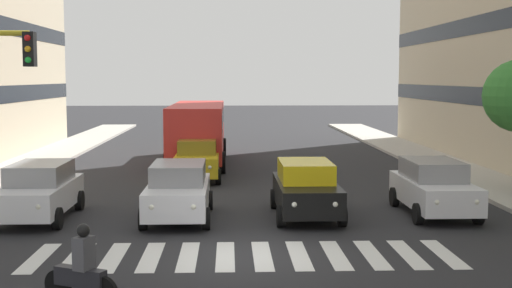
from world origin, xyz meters
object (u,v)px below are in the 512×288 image
at_px(car_1, 306,188).
at_px(car_3, 39,191).
at_px(car_0, 433,187).
at_px(bus_behind_traffic, 198,127).
at_px(car_2, 178,191).
at_px(car_row2_0, 198,159).
at_px(motorcycle_with_rider, 81,271).

bearing_deg(car_1, car_3, 0.41).
bearing_deg(car_0, car_1, 2.72).
bearing_deg(bus_behind_traffic, car_2, 90.00).
height_order(car_0, bus_behind_traffic, bus_behind_traffic).
relative_size(car_0, bus_behind_traffic, 0.42).
distance_m(car_2, car_row2_0, 8.26).
xyz_separation_m(car_3, bus_behind_traffic, (-4.26, -13.50, 0.97)).
bearing_deg(car_1, motorcycle_with_rider, 57.09).
height_order(car_2, bus_behind_traffic, bus_behind_traffic).
relative_size(car_2, bus_behind_traffic, 0.42).
relative_size(bus_behind_traffic, motorcycle_with_rider, 6.69).
relative_size(car_1, car_2, 1.00).
distance_m(car_2, motorcycle_with_rider, 7.95).
height_order(car_0, motorcycle_with_rider, car_0).
relative_size(car_0, car_2, 1.00).
bearing_deg(car_row2_0, bus_behind_traffic, -87.72).
xyz_separation_m(car_0, bus_behind_traffic, (8.03, -13.25, 0.97)).
bearing_deg(car_3, bus_behind_traffic, -107.49).
bearing_deg(car_3, car_row2_0, -118.93).
height_order(car_0, car_2, same).
distance_m(car_0, bus_behind_traffic, 15.52).
xyz_separation_m(bus_behind_traffic, motorcycle_with_rider, (1.28, 21.51, -1.21)).
bearing_deg(car_3, car_0, -178.82).
bearing_deg(car_row2_0, car_1, 114.92).
bearing_deg(motorcycle_with_rider, car_3, -69.59).
height_order(car_3, car_row2_0, same).
height_order(car_2, motorcycle_with_rider, car_2).
bearing_deg(bus_behind_traffic, car_3, 72.51).
height_order(car_2, car_row2_0, same).
xyz_separation_m(car_2, bus_behind_traffic, (-0.00, -13.67, 0.97)).
height_order(car_0, car_3, same).
distance_m(car_0, car_3, 12.29).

